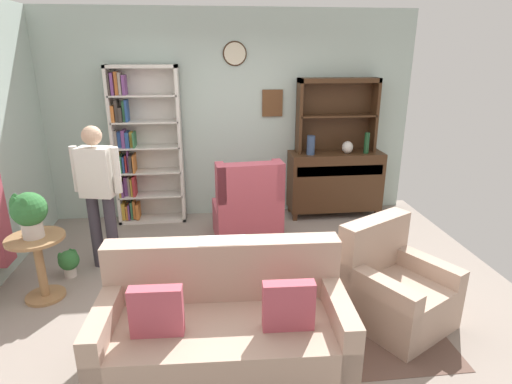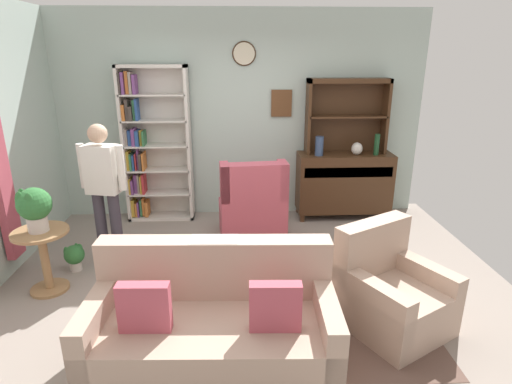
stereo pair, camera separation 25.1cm
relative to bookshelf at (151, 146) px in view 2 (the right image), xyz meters
The scene contains 18 objects.
ground_plane 2.53m from the bookshelf, 57.55° to the right, with size 5.40×4.60×0.02m, color gray.
wall_back 1.30m from the bookshelf, ahead, with size 5.00×0.09×2.80m.
area_rug 2.86m from the bookshelf, 57.39° to the right, with size 2.74×2.11×0.01m, color brown.
bookshelf is the anchor object (origin of this frame).
sideboard 2.71m from the bookshelf, ahead, with size 1.30×0.45×0.92m.
sideboard_hutch 2.71m from the bookshelf, ahead, with size 1.10×0.26×1.00m.
vase_tall 2.27m from the bookshelf, ahead, with size 0.11×0.11×0.26m, color #33476B.
vase_round 2.79m from the bookshelf, ahead, with size 0.15×0.15×0.17m, color beige.
bottle_wine 3.05m from the bookshelf, ahead, with size 0.07×0.07×0.29m, color #194223.
couch_floral 3.21m from the bookshelf, 72.19° to the right, with size 1.83×0.92×0.90m.
armchair_floral 3.64m from the bookshelf, 46.65° to the right, with size 1.04×1.05×0.88m.
wingback_chair 1.71m from the bookshelf, 32.01° to the right, with size 0.84×0.86×1.05m.
plant_stand 2.12m from the bookshelf, 111.24° to the right, with size 0.52×0.52×0.64m.
potted_plant_large 2.04m from the bookshelf, 111.39° to the right, with size 0.31×0.31×0.43m.
potted_plant_small 1.84m from the bookshelf, 112.26° to the right, with size 0.21×0.21×0.29m.
person_reading 1.33m from the bookshelf, 101.87° to the right, with size 0.52×0.27×1.56m.
coffee_table 2.52m from the bookshelf, 62.72° to the right, with size 0.80×0.50×0.42m.
book_stack 2.49m from the bookshelf, 64.91° to the right, with size 0.19×0.15×0.05m.
Camera 2 is at (-0.09, -3.68, 2.27)m, focal length 29.30 mm.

